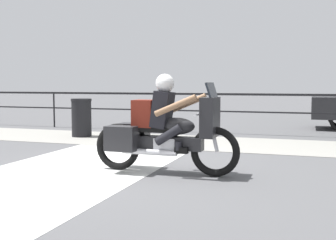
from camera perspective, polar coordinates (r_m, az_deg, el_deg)
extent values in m
plane|color=#565659|center=(6.83, -4.31, -6.78)|extent=(120.00, 120.00, 0.00)
cube|color=#99968E|center=(10.00, 3.28, -3.00)|extent=(44.00, 2.40, 0.01)
cube|color=silver|center=(7.10, -12.40, -6.41)|extent=(2.62, 6.00, 0.01)
cube|color=black|center=(11.83, 5.83, 3.51)|extent=(36.00, 0.04, 0.06)
cube|color=black|center=(11.85, 5.81, 1.20)|extent=(36.00, 0.03, 0.04)
cylinder|color=black|center=(13.89, -15.18, 1.37)|extent=(0.05, 0.05, 1.13)
cylinder|color=black|center=(11.85, 5.80, 0.93)|extent=(0.05, 0.05, 1.13)
torus|color=black|center=(6.32, 6.39, -4.30)|extent=(0.75, 0.11, 0.75)
torus|color=black|center=(6.83, -6.83, -3.61)|extent=(0.75, 0.11, 0.75)
cube|color=#232326|center=(6.52, -0.48, -3.10)|extent=(1.21, 0.22, 0.20)
cube|color=silver|center=(6.51, -0.22, -3.55)|extent=(0.34, 0.26, 0.26)
ellipsoid|color=#232326|center=(6.42, 1.13, -0.83)|extent=(0.58, 0.30, 0.26)
cube|color=black|center=(6.54, -1.80, -1.25)|extent=(0.70, 0.28, 0.08)
cube|color=#232326|center=(6.27, 5.72, 0.39)|extent=(0.20, 0.54, 0.59)
cube|color=#1E232B|center=(6.25, 5.93, 4.00)|extent=(0.10, 0.46, 0.24)
cylinder|color=silver|center=(6.30, 4.48, 0.87)|extent=(0.04, 0.70, 0.04)
cylinder|color=silver|center=(6.45, -2.56, -4.35)|extent=(0.88, 0.09, 0.09)
cube|color=#232326|center=(6.51, -6.31, -2.49)|extent=(0.48, 0.28, 0.38)
cube|color=#232326|center=(6.95, -4.65, -2.01)|extent=(0.48, 0.28, 0.38)
cylinder|color=silver|center=(6.29, 6.14, -1.97)|extent=(0.18, 0.06, 0.51)
cube|color=black|center=(6.47, -0.75, 1.43)|extent=(0.32, 0.36, 0.58)
sphere|color=#8C6647|center=(6.45, -0.42, 4.81)|extent=(0.23, 0.23, 0.23)
sphere|color=silver|center=(6.45, -0.42, 4.98)|extent=(0.29, 0.29, 0.29)
cylinder|color=black|center=(6.32, 0.09, -2.02)|extent=(0.44, 0.13, 0.34)
cylinder|color=black|center=(6.29, 1.39, -3.50)|extent=(0.11, 0.11, 0.14)
cube|color=black|center=(6.29, 1.82, -4.13)|extent=(0.20, 0.10, 0.09)
cylinder|color=black|center=(6.60, 0.91, -1.72)|extent=(0.44, 0.13, 0.34)
cylinder|color=black|center=(6.58, 2.16, -3.13)|extent=(0.11, 0.11, 0.14)
cube|color=black|center=(6.57, 2.57, -3.74)|extent=(0.20, 0.10, 0.09)
cylinder|color=#8C6647|center=(6.09, 1.02, 1.96)|extent=(0.64, 0.09, 0.34)
cylinder|color=#8C6647|center=(6.66, 2.57, 2.21)|extent=(0.64, 0.09, 0.34)
cube|color=maroon|center=(6.58, -3.22, 0.89)|extent=(0.33, 0.31, 0.42)
cylinder|color=black|center=(11.22, -11.63, 0.15)|extent=(0.51, 0.51, 0.94)
cylinder|color=black|center=(11.19, -11.67, 2.70)|extent=(0.54, 0.54, 0.06)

